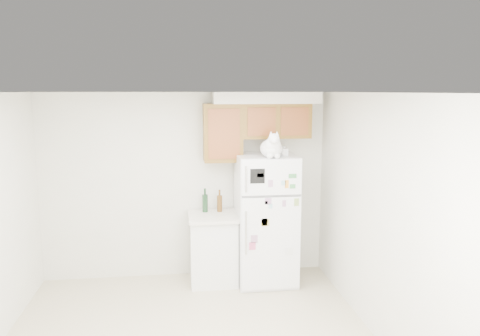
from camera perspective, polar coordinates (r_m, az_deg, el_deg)
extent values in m
cube|color=silver|center=(6.36, -6.73, -2.14)|extent=(3.80, 0.04, 2.50)
cube|color=silver|center=(4.84, 16.95, -6.18)|extent=(0.04, 4.00, 2.50)
cube|color=white|center=(4.23, -6.58, 9.11)|extent=(3.80, 4.00, 0.04)
cube|color=brown|center=(6.20, 4.35, 5.76)|extent=(0.90, 0.33, 0.45)
cube|color=brown|center=(6.11, -2.12, 4.32)|extent=(0.50, 0.33, 0.75)
cube|color=silver|center=(6.18, 3.22, 8.54)|extent=(1.40, 0.37, 0.15)
cube|color=white|center=(6.19, 3.15, -6.23)|extent=(0.76, 0.72, 1.70)
cube|color=white|center=(5.69, 3.91, -1.17)|extent=(0.74, 0.03, 0.44)
cube|color=white|center=(5.90, 3.81, -9.21)|extent=(0.74, 0.03, 1.19)
cube|color=#59595B|center=(5.73, 3.88, -3.38)|extent=(0.74, 0.03, 0.02)
cylinder|color=silver|center=(5.61, 0.76, -1.36)|extent=(0.02, 0.02, 0.32)
cylinder|color=silver|center=(5.77, 0.74, -7.91)|extent=(0.02, 0.02, 0.55)
cube|color=black|center=(5.63, 2.15, -1.00)|extent=(0.18, 0.00, 0.18)
cube|color=white|center=(5.74, 2.32, -5.42)|extent=(0.22, 0.00, 0.28)
cube|color=#A17391|center=(5.82, 1.75, -8.64)|extent=(0.09, 0.00, 0.10)
cube|color=silver|center=(5.96, 5.99, -10.09)|extent=(0.10, 0.00, 0.10)
cube|color=#90C2CC|center=(5.74, 3.75, -4.66)|extent=(0.05, 0.00, 0.06)
cube|color=#8BBEC6|center=(5.71, 5.33, -1.82)|extent=(0.06, 0.00, 0.06)
cube|color=#A1739D|center=(5.72, 3.45, -4.07)|extent=(0.08, 0.00, 0.08)
cube|color=navy|center=(5.78, 3.02, -6.60)|extent=(0.07, 0.00, 0.09)
cube|color=#CB517C|center=(5.85, 1.51, -9.49)|extent=(0.08, 0.00, 0.10)
cube|color=#42924A|center=(5.75, 6.43, -2.23)|extent=(0.07, 0.00, 0.05)
cube|color=gold|center=(5.78, 3.09, -6.67)|extent=(0.10, 0.00, 0.09)
cube|color=#3B8243|center=(5.72, 6.43, -0.97)|extent=(0.10, 0.00, 0.05)
cube|color=#A27393|center=(5.77, 5.40, -4.32)|extent=(0.05, 0.00, 0.08)
cube|color=#A7779A|center=(5.68, 3.75, -1.90)|extent=(0.06, 0.00, 0.09)
cube|color=#A5CFEA|center=(5.64, 2.50, -0.90)|extent=(0.08, 0.00, 0.05)
cube|color=orange|center=(5.73, 5.73, -1.97)|extent=(0.05, 0.00, 0.10)
cube|color=#849B4D|center=(5.81, 6.91, -4.16)|extent=(0.06, 0.00, 0.09)
cube|color=white|center=(6.28, -3.28, -9.91)|extent=(0.60, 0.60, 0.88)
cube|color=silver|center=(6.13, -3.31, -5.91)|extent=(0.64, 0.64, 0.04)
ellipsoid|color=white|center=(5.80, 3.82, 2.38)|extent=(0.27, 0.36, 0.23)
ellipsoid|color=white|center=(5.70, 4.03, 2.77)|extent=(0.20, 0.16, 0.22)
sphere|color=white|center=(5.63, 4.16, 3.54)|extent=(0.13, 0.13, 0.13)
cone|color=white|center=(5.62, 3.80, 4.22)|extent=(0.05, 0.05, 0.05)
cone|color=white|center=(5.63, 4.53, 4.23)|extent=(0.05, 0.05, 0.05)
cone|color=#D88C8C|center=(5.61, 3.82, 4.16)|extent=(0.02, 0.02, 0.03)
cone|color=#D88C8C|center=(5.63, 4.54, 4.17)|extent=(0.02, 0.02, 0.03)
sphere|color=white|center=(5.58, 4.27, 3.27)|extent=(0.06, 0.06, 0.06)
sphere|color=white|center=(5.66, 3.64, 1.47)|extent=(0.07, 0.07, 0.07)
sphere|color=white|center=(5.68, 4.56, 1.48)|extent=(0.07, 0.07, 0.07)
cylinder|color=white|center=(5.96, 4.65, 1.85)|extent=(0.17, 0.23, 0.08)
cube|color=white|center=(6.17, 4.68, 2.24)|extent=(0.21, 0.18, 0.10)
cube|color=white|center=(5.95, 5.05, 1.93)|extent=(0.16, 0.13, 0.09)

